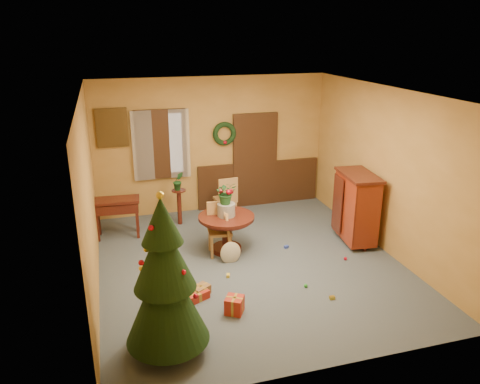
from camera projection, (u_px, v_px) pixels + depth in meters
name	position (u px, v px, depth m)	size (l,w,h in m)	color
room_envelope	(222.00, 160.00, 10.16)	(5.50, 5.50, 5.50)	#333E4A
dining_table	(226.00, 226.00, 8.33)	(1.00, 1.00, 0.69)	black
urn	(226.00, 210.00, 8.23)	(0.31, 0.31, 0.23)	slate
centerpiece_plant	(226.00, 193.00, 8.12)	(0.36, 0.32, 0.40)	#1E4C23
chair_near	(219.00, 226.00, 8.29)	(0.44, 0.44, 0.93)	olive
chair_far	(226.00, 197.00, 9.69)	(0.45, 0.45, 0.95)	olive
guitar	(230.00, 239.00, 7.96)	(0.36, 0.17, 0.85)	beige
plant_stand	(179.00, 203.00, 9.52)	(0.29, 0.29, 0.74)	black
stand_plant	(178.00, 181.00, 9.36)	(0.21, 0.17, 0.38)	#19471E
christmas_tree	(165.00, 280.00, 5.53)	(1.03, 1.03, 2.12)	#382111
writing_desk	(117.00, 208.00, 8.90)	(0.90, 0.49, 0.77)	black
sideboard	(356.00, 206.00, 8.64)	(0.67, 1.10, 1.34)	#4F1A09
gift_a	(183.00, 346.00, 5.82)	(0.35, 0.32, 0.16)	brown
gift_b	(234.00, 305.00, 6.61)	(0.33, 0.33, 0.25)	#A42615
gift_c	(201.00, 290.00, 7.08)	(0.33, 0.30, 0.15)	brown
gift_d	(198.00, 296.00, 6.93)	(0.39, 0.29, 0.13)	#A42615
toy_a	(286.00, 247.00, 8.59)	(0.08, 0.05, 0.05)	#2A42B6
toy_b	(306.00, 286.00, 7.28)	(0.06, 0.06, 0.06)	#279229
toy_c	(228.00, 276.00, 7.59)	(0.08, 0.05, 0.05)	yellow
toy_d	(345.00, 259.00, 8.14)	(0.06, 0.06, 0.06)	#AC0B1F
toy_e	(332.00, 298.00, 6.97)	(0.08, 0.05, 0.05)	gold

